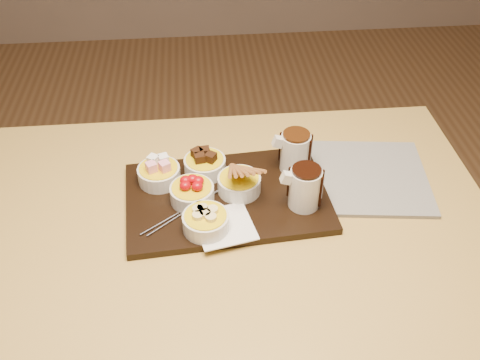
{
  "coord_description": "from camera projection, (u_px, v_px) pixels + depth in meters",
  "views": [
    {
      "loc": [
        -0.06,
        -0.86,
        1.59
      ],
      "look_at": [
        0.03,
        0.05,
        0.81
      ],
      "focal_mm": 40.0,
      "sensor_mm": 36.0,
      "label": 1
    }
  ],
  "objects": [
    {
      "name": "bowl_bananas",
      "position": [
        206.0,
        222.0,
        1.13
      ],
      "size": [
        0.1,
        0.1,
        0.04
      ],
      "primitive_type": "cylinder",
      "color": "beige",
      "rests_on": "serving_board"
    },
    {
      "name": "fondue_skewers",
      "position": [
        189.0,
        207.0,
        1.19
      ],
      "size": [
        0.18,
        0.23,
        0.01
      ],
      "primitive_type": null,
      "rotation": [
        0.0,
        0.0,
        -0.94
      ],
      "color": "silver",
      "rests_on": "serving_board"
    },
    {
      "name": "serving_board",
      "position": [
        227.0,
        198.0,
        1.23
      ],
      "size": [
        0.48,
        0.33,
        0.02
      ],
      "primitive_type": "cube",
      "rotation": [
        0.0,
        0.0,
        0.07
      ],
      "color": "black",
      "rests_on": "dining_table"
    },
    {
      "name": "bowl_marshmallows",
      "position": [
        159.0,
        175.0,
        1.25
      ],
      "size": [
        0.1,
        0.1,
        0.04
      ],
      "primitive_type": "cylinder",
      "color": "beige",
      "rests_on": "serving_board"
    },
    {
      "name": "bowl_biscotti",
      "position": [
        239.0,
        184.0,
        1.23
      ],
      "size": [
        0.1,
        0.1,
        0.04
      ],
      "primitive_type": "cylinder",
      "color": "beige",
      "rests_on": "serving_board"
    },
    {
      "name": "bowl_cake",
      "position": [
        205.0,
        166.0,
        1.28
      ],
      "size": [
        0.1,
        0.1,
        0.04
      ],
      "primitive_type": "cylinder",
      "color": "beige",
      "rests_on": "serving_board"
    },
    {
      "name": "bowl_strawberries",
      "position": [
        192.0,
        194.0,
        1.2
      ],
      "size": [
        0.1,
        0.1,
        0.04
      ],
      "primitive_type": "cylinder",
      "color": "beige",
      "rests_on": "serving_board"
    },
    {
      "name": "newspaper",
      "position": [
        355.0,
        177.0,
        1.3
      ],
      "size": [
        0.38,
        0.32,
        0.01
      ],
      "primitive_type": "cube",
      "rotation": [
        0.0,
        0.0,
        -0.12
      ],
      "color": "beige",
      "rests_on": "dining_table"
    },
    {
      "name": "dining_table",
      "position": [
        230.0,
        245.0,
        1.27
      ],
      "size": [
        1.2,
        0.8,
        0.75
      ],
      "color": "#B69343",
      "rests_on": "ground"
    },
    {
      "name": "pitcher_milk_chocolate",
      "position": [
        295.0,
        152.0,
        1.27
      ],
      "size": [
        0.07,
        0.07,
        0.1
      ],
      "primitive_type": "cylinder",
      "rotation": [
        0.0,
        0.0,
        0.07
      ],
      "color": "silver",
      "rests_on": "serving_board"
    },
    {
      "name": "napkin",
      "position": [
        225.0,
        226.0,
        1.15
      ],
      "size": [
        0.14,
        0.14,
        0.0
      ],
      "primitive_type": "cube",
      "rotation": [
        0.0,
        0.0,
        0.21
      ],
      "color": "white",
      "rests_on": "serving_board"
    },
    {
      "name": "pitcher_dark_chocolate",
      "position": [
        305.0,
        188.0,
        1.17
      ],
      "size": [
        0.07,
        0.07,
        0.1
      ],
      "primitive_type": "cylinder",
      "rotation": [
        0.0,
        0.0,
        0.07
      ],
      "color": "silver",
      "rests_on": "serving_board"
    }
  ]
}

